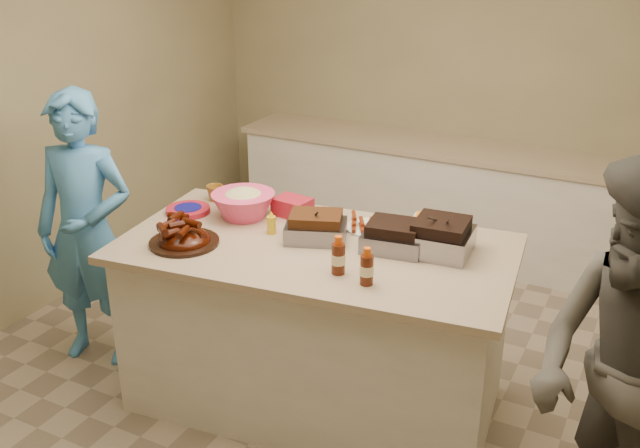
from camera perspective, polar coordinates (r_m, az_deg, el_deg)
The scene contains 19 objects.
room at distance 4.23m, azimuth 0.78°, elevation -13.39°, with size 4.50×5.00×2.70m, color #9A8E67, non-canonical shape.
back_counter at distance 5.84m, azimuth 10.55°, elevation 1.92°, with size 3.60×0.64×0.90m, color silver, non-canonical shape.
island at distance 4.19m, azimuth -0.32°, elevation -13.77°, with size 2.04×1.07×0.96m, color silver, non-canonical shape.
rib_platter at distance 3.78m, azimuth -10.79°, elevation -1.57°, with size 0.37×0.37×0.15m, color #3B0E02, non-canonical shape.
pulled_pork_tray at distance 3.76m, azimuth -0.33°, elevation -1.23°, with size 0.31×0.24×0.09m, color #47230F.
brisket_tray at distance 3.68m, azimuth 5.90°, elevation -1.99°, with size 0.31×0.25×0.09m, color black.
roasting_pan at distance 3.67m, azimuth 9.55°, elevation -2.25°, with size 0.30×0.30×0.12m, color gray.
coleslaw_bowl at distance 4.07m, azimuth -6.10°, elevation 0.55°, with size 0.36×0.36×0.25m, color #F44479, non-canonical shape.
sausage_plate at distance 3.90m, azimuth 4.01°, elevation -0.39°, with size 0.27×0.27×0.04m, color silver.
mac_cheese_dish at distance 3.89m, azimuth 9.44°, elevation -0.71°, with size 0.30×0.22×0.08m, color orange.
bbq_bottle_a at distance 3.41m, azimuth 1.46°, elevation -3.96°, with size 0.07×0.07×0.19m, color #461A0B.
bbq_bottle_b at distance 3.32m, azimuth 3.72°, elevation -4.82°, with size 0.06×0.06×0.18m, color #461A0B.
mustard_bottle at distance 3.84m, azimuth -3.89°, elevation -0.75°, with size 0.05×0.05×0.13m, color gold.
sauce_bowl at distance 3.94m, azimuth 0.97°, elevation -0.12°, with size 0.13×0.04×0.13m, color silver.
plate_stack_large at distance 4.18m, azimuth -10.49°, elevation 0.91°, with size 0.25×0.25×0.03m, color maroon.
plate_stack_small at distance 3.98m, azimuth -11.34°, elevation -0.32°, with size 0.17×0.17×0.02m, color maroon.
plastic_cup at distance 4.34m, azimuth -8.36°, elevation 1.88°, with size 0.10×0.10×0.10m, color #8C5D1C.
basket_stack at distance 4.08m, azimuth -2.20°, elevation 0.73°, with size 0.20×0.15×0.10m, color maroon.
guest_blue at distance 4.78m, azimuth -16.93°, elevation -9.80°, with size 0.61×1.68×0.40m, color #438ACF.
Camera 1 is at (1.52, -3.05, 2.51)m, focal length 40.00 mm.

